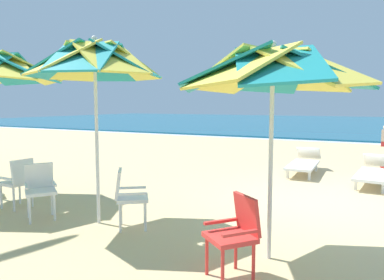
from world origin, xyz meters
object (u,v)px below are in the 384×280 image
object	(u,v)px
plastic_chair_2	(40,187)
sun_lounger_1	(304,163)
beach_umbrella_1	(95,63)
plastic_chair_0	(236,231)
plastic_chair_3	(19,180)
plastic_chair_1	(128,195)
beach_umbrella_0	(273,71)
sun_lounger_0	(374,172)

from	to	relation	value
plastic_chair_2	sun_lounger_1	bearing A→B (deg)	63.10
beach_umbrella_1	sun_lounger_1	bearing A→B (deg)	70.45
sun_lounger_1	plastic_chair_2	bearing A→B (deg)	-116.90
plastic_chair_0	plastic_chair_3	xyz separation A→B (m)	(-4.25, 0.68, 0.00)
beach_umbrella_1	plastic_chair_1	bearing A→B (deg)	2.59
plastic_chair_2	beach_umbrella_0	bearing A→B (deg)	2.78
plastic_chair_0	plastic_chair_3	bearing A→B (deg)	170.94
beach_umbrella_1	plastic_chair_3	xyz separation A→B (m)	(-1.77, -0.02, -1.91)
plastic_chair_3	plastic_chair_2	bearing A→B (deg)	-15.40
sun_lounger_0	beach_umbrella_1	bearing A→B (deg)	-126.23
plastic_chair_2	plastic_chair_1	bearing A→B (deg)	9.99
beach_umbrella_1	plastic_chair_3	world-z (taller)	beach_umbrella_1
plastic_chair_0	plastic_chair_2	xyz separation A→B (m)	(-3.45, 0.46, 0.00)
beach_umbrella_0	sun_lounger_1	world-z (taller)	beach_umbrella_0
beach_umbrella_0	plastic_chair_0	distance (m)	1.79
plastic_chair_0	plastic_chair_1	xyz separation A→B (m)	(-1.94, 0.72, 0.00)
beach_umbrella_0	plastic_chair_2	bearing A→B (deg)	-177.22
plastic_chair_3	sun_lounger_1	xyz separation A→B (m)	(3.75, 5.60, -0.22)
beach_umbrella_0	plastic_chair_2	size ratio (longest dim) A/B	2.90
beach_umbrella_1	sun_lounger_0	world-z (taller)	beach_umbrella_1
beach_umbrella_0	sun_lounger_1	bearing A→B (deg)	96.83
plastic_chair_0	sun_lounger_1	xyz separation A→B (m)	(-0.50, 6.28, -0.22)
sun_lounger_0	sun_lounger_1	distance (m)	1.76
plastic_chair_2	sun_lounger_1	world-z (taller)	plastic_chair_2
plastic_chair_2	sun_lounger_1	xyz separation A→B (m)	(2.95, 5.82, -0.22)
plastic_chair_3	sun_lounger_1	size ratio (longest dim) A/B	0.40
sun_lounger_0	plastic_chair_1	bearing A→B (deg)	-122.09
sun_lounger_0	beach_umbrella_0	bearing A→B (deg)	-100.99
plastic_chair_0	plastic_chair_2	distance (m)	3.48
plastic_chair_1	plastic_chair_3	xyz separation A→B (m)	(-2.31, -0.05, 0.00)
plastic_chair_3	sun_lounger_0	distance (m)	7.35
sun_lounger_1	plastic_chair_3	bearing A→B (deg)	-123.81
beach_umbrella_1	plastic_chair_2	world-z (taller)	beach_umbrella_1
beach_umbrella_1	plastic_chair_3	distance (m)	2.60
plastic_chair_2	plastic_chair_3	distance (m)	0.83
plastic_chair_0	plastic_chair_3	distance (m)	4.30
sun_lounger_0	sun_lounger_1	world-z (taller)	same
beach_umbrella_1	plastic_chair_3	size ratio (longest dim) A/B	3.23
plastic_chair_3	sun_lounger_1	world-z (taller)	plastic_chair_3
plastic_chair_3	beach_umbrella_1	bearing A→B (deg)	0.72
plastic_chair_2	sun_lounger_1	size ratio (longest dim) A/B	0.40
plastic_chair_1	beach_umbrella_1	bearing A→B (deg)	-177.41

